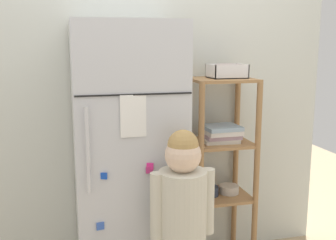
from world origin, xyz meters
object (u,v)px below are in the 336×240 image
Objects in this scene: refrigerator at (128,160)px; fruit_bin at (228,72)px; child_standing at (183,209)px; pantry_shelf_unit at (220,154)px.

fruit_bin is at bearing 9.87° from refrigerator.
refrigerator is 0.83m from fruit_bin.
refrigerator is 1.52× the size of child_standing.
pantry_shelf_unit is at bearing -162.99° from fruit_bin.
refrigerator is 1.27× the size of pantry_shelf_unit.
refrigerator reaches higher than fruit_bin.
refrigerator is at bearing -170.13° from fruit_bin.
fruit_bin reaches higher than pantry_shelf_unit.
pantry_shelf_unit is (0.61, 0.10, -0.04)m from refrigerator.
fruit_bin is at bearing 17.01° from pantry_shelf_unit.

